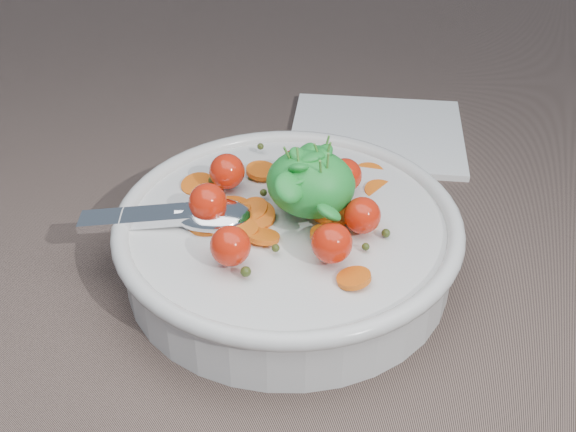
% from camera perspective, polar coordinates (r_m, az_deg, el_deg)
% --- Properties ---
extents(ground, '(6.00, 6.00, 0.00)m').
position_cam_1_polar(ground, '(0.59, 2.02, -5.75)').
color(ground, '#796156').
rests_on(ground, ground).
extents(bowl, '(0.30, 0.28, 0.12)m').
position_cam_1_polar(bowl, '(0.58, -0.01, -1.77)').
color(bowl, silver).
rests_on(bowl, ground).
extents(napkin, '(0.21, 0.19, 0.01)m').
position_cam_1_polar(napkin, '(0.79, 7.02, 6.46)').
color(napkin, white).
rests_on(napkin, ground).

